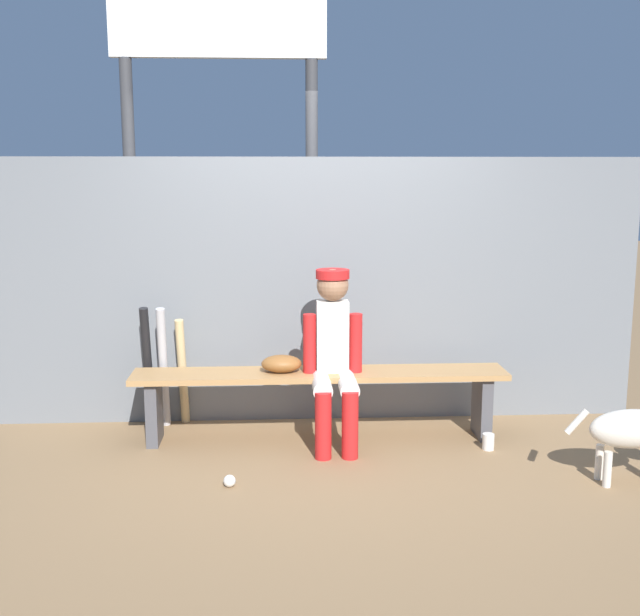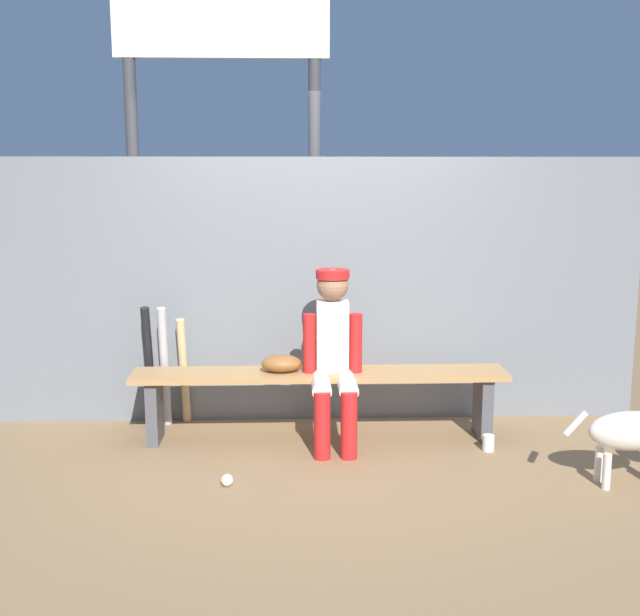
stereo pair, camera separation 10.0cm
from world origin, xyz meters
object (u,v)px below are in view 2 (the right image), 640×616
Objects in this scene: dugout_bench at (320,386)px; baseball_glove at (282,363)px; bat_aluminum_black at (149,367)px; bat_aluminum_silver at (165,367)px; baseball at (227,480)px; scoreboard at (229,68)px; bat_wood_natural at (184,371)px; player_seated at (333,351)px; cup_on_ground at (488,443)px; cup_on_bench at (335,363)px.

baseball_glove is at bearing 180.00° from dugout_bench.
bat_aluminum_silver is at bearing -8.42° from bat_aluminum_black.
baseball_glove is 3.78× the size of baseball.
scoreboard is at bearing 108.79° from baseball_glove.
scoreboard reaches higher than bat_wood_natural.
player_seated is 1.22m from cup_on_ground.
cup_on_bench is at bearing 50.22° from baseball.
player_seated is at bearing 45.93° from baseball.
bat_aluminum_silver is at bearing -145.88° from bat_wood_natural.
cup_on_bench is 0.03× the size of scoreboard.
bat_aluminum_black is 0.24× the size of scoreboard.
bat_aluminum_black is (-0.24, -0.07, 0.05)m from bat_wood_natural.
player_seated is 1.16m from baseball.
player_seated is 1.49× the size of bat_wood_natural.
cup_on_bench is 2.57m from scoreboard.
player_seated reaches higher than bat_aluminum_silver.
bat_aluminum_silver is 0.12m from bat_aluminum_black.
bat_aluminum_silver is at bearing 161.66° from player_seated.
bat_aluminum_black is at bearing 167.98° from cup_on_bench.
scoreboard reaches higher than cup_on_ground.
scoreboard is (-0.77, 1.33, 2.02)m from player_seated.
scoreboard is at bearing 92.62° from baseball.
scoreboard reaches higher than bat_aluminum_black.
cup_on_ground is 0.03× the size of scoreboard.
scoreboard is (0.32, 0.85, 2.28)m from bat_wood_natural.
dugout_bench is 1.21m from cup_on_ground.
player_seated is 1.31× the size of bat_aluminum_silver.
bat_aluminum_silver is 8.36× the size of cup_on_bench.
bat_aluminum_silver is (-0.13, -0.09, 0.05)m from bat_wood_natural.
player_seated is (0.09, -0.11, 0.28)m from dugout_bench.
bat_wood_natural is 2.45m from scoreboard.
bat_wood_natural reaches higher than cup_on_ground.
player_seated reaches higher than bat_wood_natural.
player_seated reaches higher than baseball.
player_seated reaches higher than cup_on_ground.
baseball_glove is 2.55× the size of cup_on_bench.
dugout_bench is at bearing 54.05° from baseball.
cup_on_bench is (1.23, -0.27, 0.09)m from bat_aluminum_silver.
bat_aluminum_silver is 2.45m from scoreboard.
player_seated is 10.99× the size of cup_on_bench.
cup_on_bench is at bearing -12.35° from bat_aluminum_silver.
bat_aluminum_silver is 12.43× the size of baseball.
dugout_bench is 23.72× the size of cup_on_bench.
dugout_bench is at bearing -60.75° from scoreboard.
bat_wood_natural is 0.16m from bat_aluminum_silver.
player_seated is at bearing -52.94° from dugout_bench.
baseball_glove is at bearing -71.21° from scoreboard.
cup_on_ground is at bearing -13.76° from bat_aluminum_black.
bat_aluminum_black is 8.33× the size of cup_on_ground.
bat_wood_natural is 0.88× the size of bat_aluminum_black.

